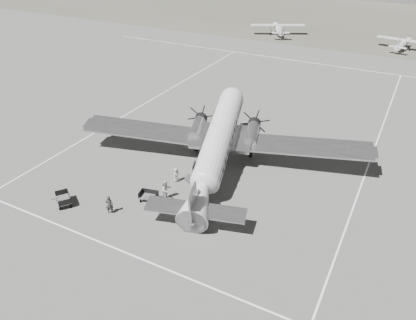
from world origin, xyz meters
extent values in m
plane|color=slate|center=(0.00, 0.00, 0.00)|extent=(260.00, 260.00, 0.00)
cube|color=white|center=(0.00, -14.00, 0.01)|extent=(60.00, 0.15, 0.01)
cube|color=white|center=(12.00, 0.00, 0.01)|extent=(0.15, 80.00, 0.01)
cube|color=white|center=(-18.00, 10.00, 0.01)|extent=(0.15, 60.00, 0.01)
cube|color=white|center=(0.00, 40.00, 0.01)|extent=(90.00, 0.15, 0.01)
cube|color=#5A584C|center=(0.00, 95.00, 0.00)|extent=(260.00, 90.00, 0.01)
imported|color=#2D2D2D|center=(-6.33, -10.70, 0.87)|extent=(0.76, 0.69, 1.75)
imported|color=beige|center=(-3.18, -6.68, 0.97)|extent=(1.03, 1.15, 1.94)
imported|color=#B4B5B2|center=(-3.93, -3.84, 0.72)|extent=(0.53, 0.75, 1.45)
camera|label=1|loc=(14.05, -31.30, 21.57)|focal=35.00mm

